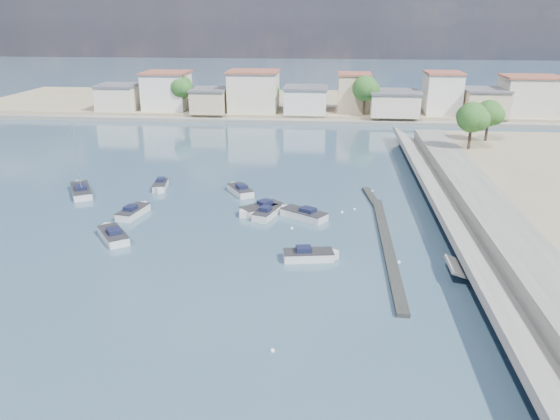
% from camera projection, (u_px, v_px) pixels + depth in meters
% --- Properties ---
extents(ground, '(400.00, 400.00, 0.00)m').
position_uv_depth(ground, '(320.00, 164.00, 80.45)').
color(ground, '#2F455E').
rests_on(ground, ground).
extents(seawall_walkway, '(5.00, 90.00, 1.80)m').
position_uv_depth(seawall_walkway, '(504.00, 230.00, 53.24)').
color(seawall_walkway, slate).
rests_on(seawall_walkway, ground).
extents(breakwater, '(2.00, 31.02, 0.35)m').
position_uv_depth(breakwater, '(384.00, 234.00, 54.20)').
color(breakwater, black).
rests_on(breakwater, ground).
extents(far_shore_land, '(160.00, 40.00, 1.40)m').
position_uv_depth(far_shore_land, '(326.00, 104.00, 128.93)').
color(far_shore_land, gray).
rests_on(far_shore_land, ground).
extents(far_shore_quay, '(160.00, 2.50, 0.80)m').
position_uv_depth(far_shore_quay, '(324.00, 122.00, 109.36)').
color(far_shore_quay, slate).
rests_on(far_shore_quay, ground).
extents(far_town, '(113.01, 12.80, 8.35)m').
position_uv_depth(far_town, '(377.00, 96.00, 112.43)').
color(far_town, beige).
rests_on(far_town, far_shore_land).
extents(shore_trees, '(74.56, 38.32, 7.92)m').
position_uv_depth(shore_trees, '(368.00, 95.00, 103.95)').
color(shore_trees, '#38281E').
rests_on(shore_trees, ground).
extents(motorboat_a, '(4.43, 5.07, 1.48)m').
position_uv_depth(motorboat_a, '(112.00, 235.00, 53.47)').
color(motorboat_a, silver).
rests_on(motorboat_a, ground).
extents(motorboat_b, '(2.94, 4.80, 1.48)m').
position_uv_depth(motorboat_b, '(268.00, 213.00, 59.50)').
color(motorboat_b, silver).
rests_on(motorboat_b, ground).
extents(motorboat_c, '(5.33, 4.42, 1.48)m').
position_uv_depth(motorboat_c, '(302.00, 214.00, 59.03)').
color(motorboat_c, silver).
rests_on(motorboat_c, ground).
extents(motorboat_d, '(4.80, 4.69, 1.48)m').
position_uv_depth(motorboat_d, '(260.00, 209.00, 60.44)').
color(motorboat_d, silver).
rests_on(motorboat_d, ground).
extents(motorboat_e, '(2.64, 5.10, 1.48)m').
position_uv_depth(motorboat_e, '(134.00, 212.00, 59.78)').
color(motorboat_e, silver).
rests_on(motorboat_e, ground).
extents(motorboat_f, '(3.89, 4.81, 1.48)m').
position_uv_depth(motorboat_f, '(240.00, 190.00, 67.08)').
color(motorboat_f, silver).
rests_on(motorboat_f, ground).
extents(motorboat_g, '(2.05, 4.42, 1.48)m').
position_uv_depth(motorboat_g, '(160.00, 186.00, 68.65)').
color(motorboat_g, silver).
rests_on(motorboat_g, ground).
extents(motorboat_h, '(5.08, 2.48, 1.48)m').
position_uv_depth(motorboat_h, '(311.00, 256.00, 48.89)').
color(motorboat_h, silver).
rests_on(motorboat_h, ground).
extents(sailboat, '(4.85, 6.55, 9.00)m').
position_uv_depth(sailboat, '(81.00, 190.00, 66.99)').
color(sailboat, silver).
rests_on(sailboat, ground).
extents(mooring_buoys, '(10.37, 35.44, 0.32)m').
position_uv_depth(mooring_buoys, '(343.00, 232.00, 54.96)').
color(mooring_buoys, white).
rests_on(mooring_buoys, ground).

